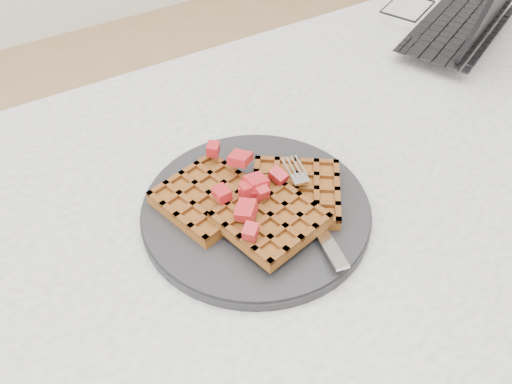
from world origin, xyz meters
TOP-DOWN VIEW (x-y plane):
  - table at (0.00, 0.00)m, footprint 1.20×0.80m
  - plate at (-0.12, 0.02)m, footprint 0.28×0.28m
  - waffles at (-0.12, 0.02)m, footprint 0.23×0.20m
  - strawberry_pile at (-0.12, 0.02)m, footprint 0.15×0.15m
  - fork at (-0.07, -0.02)m, footprint 0.06×0.18m
  - laptop at (0.41, 0.24)m, footprint 0.37×0.33m

SIDE VIEW (x-z plane):
  - table at x=0.00m, z-range 0.26..1.01m
  - plate at x=-0.12m, z-range 0.75..0.77m
  - fork at x=-0.07m, z-range 0.77..0.78m
  - waffles at x=-0.12m, z-range 0.76..0.79m
  - laptop at x=0.41m, z-range 0.68..0.89m
  - strawberry_pile at x=-0.12m, z-range 0.79..0.82m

